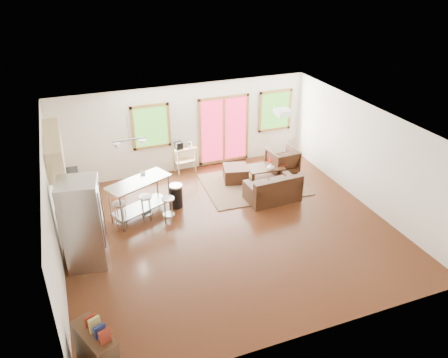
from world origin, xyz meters
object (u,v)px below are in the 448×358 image
object	(u,v)px
armchair	(282,159)
ottoman	(235,174)
loveseat	(273,190)
kitchen_cart	(184,151)
island	(140,192)
coffee_table	(265,169)
rug	(254,184)
refrigerator	(84,224)

from	to	relation	value
armchair	ottoman	world-z (taller)	armchair
loveseat	kitchen_cart	bearing A→B (deg)	121.67
ottoman	island	distance (m)	3.07
coffee_table	island	world-z (taller)	island
rug	ottoman	size ratio (longest dim) A/B	4.14
rug	coffee_table	bearing A→B (deg)	22.42
loveseat	island	bearing A→B (deg)	169.18
coffee_table	armchair	xyz separation A→B (m)	(0.70, 0.27, 0.05)
loveseat	island	xyz separation A→B (m)	(-3.41, 0.46, 0.39)
loveseat	kitchen_cart	xyz separation A→B (m)	(-1.71, 2.47, 0.38)
coffee_table	island	size ratio (longest dim) A/B	0.64
coffee_table	island	xyz separation A→B (m)	(-3.71, -0.67, 0.32)
loveseat	kitchen_cart	world-z (taller)	kitchen_cart
coffee_table	ottoman	size ratio (longest dim) A/B	1.60
armchair	kitchen_cart	bearing A→B (deg)	-25.00
ottoman	rug	bearing A→B (deg)	-46.19
armchair	refrigerator	distance (m)	6.30
loveseat	refrigerator	xyz separation A→B (m)	(-4.81, -0.96, 0.68)
coffee_table	kitchen_cart	world-z (taller)	kitchen_cart
loveseat	refrigerator	world-z (taller)	refrigerator
loveseat	refrigerator	distance (m)	4.95
island	ottoman	bearing A→B (deg)	17.30
rug	armchair	distance (m)	1.27
rug	island	size ratio (longest dim) A/B	1.64
refrigerator	kitchen_cart	size ratio (longest dim) A/B	2.00
rug	kitchen_cart	world-z (taller)	kitchen_cart
armchair	ottoman	size ratio (longest dim) A/B	1.22
island	rug	bearing A→B (deg)	8.56
island	kitchen_cart	xyz separation A→B (m)	(1.69, 2.01, -0.01)
armchair	ottoman	bearing A→B (deg)	-2.00
rug	ottoman	bearing A→B (deg)	133.81
coffee_table	island	distance (m)	3.78
loveseat	refrigerator	bearing A→B (deg)	-171.79
armchair	refrigerator	xyz separation A→B (m)	(-5.81, -2.37, 0.57)
kitchen_cart	armchair	bearing A→B (deg)	-21.41
rug	kitchen_cart	size ratio (longest dim) A/B	2.83
coffee_table	rug	bearing A→B (deg)	-157.58
ottoman	island	size ratio (longest dim) A/B	0.40
refrigerator	rug	bearing A→B (deg)	31.35
rug	refrigerator	world-z (taller)	refrigerator
loveseat	ottoman	distance (m)	1.46
armchair	island	size ratio (longest dim) A/B	0.49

